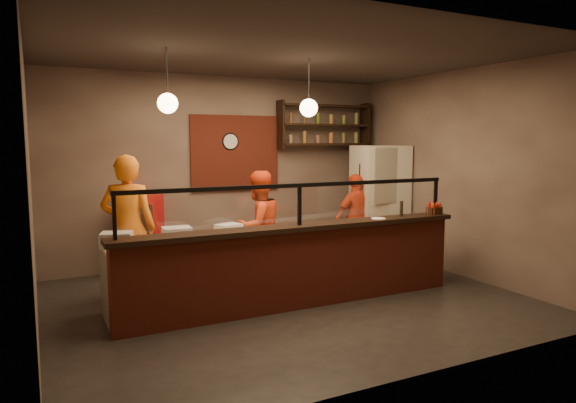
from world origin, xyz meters
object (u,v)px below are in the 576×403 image
cook_left (128,228)px  pepper_mill (401,209)px  wall_clock (230,141)px  cook_right (356,218)px  red_cooler (146,235)px  condiment_caddy (434,210)px  pizza_dough (317,230)px  fridge (379,202)px  cook_mid (259,227)px

cook_left → pepper_mill: (3.53, -1.19, 0.19)m
cook_left → wall_clock: bearing=-119.8°
cook_right → red_cooler: size_ratio=1.19×
condiment_caddy → pepper_mill: (-0.55, 0.06, 0.05)m
cook_left → pizza_dough: size_ratio=3.76×
fridge → pizza_dough: (-2.13, -1.48, -0.11)m
cook_mid → condiment_caddy: cook_mid is taller
fridge → pizza_dough: fridge is taller
cook_mid → fridge: size_ratio=0.83×
wall_clock → condiment_caddy: (2.10, -2.77, -0.99)m
fridge → cook_left: bearing=-163.1°
cook_right → red_cooler: bearing=-17.1°
cook_right → fridge: 0.61m
cook_left → pepper_mill: 3.73m
red_cooler → condiment_caddy: (3.63, -2.46, 0.46)m
cook_right → condiment_caddy: (0.15, -1.77, 0.34)m
cook_left → condiment_caddy: size_ratio=10.43×
wall_clock → cook_mid: 1.92m
cook_left → fridge: 4.53m
wall_clock → condiment_caddy: 3.61m
cook_mid → cook_right: (2.05, 0.45, -0.06)m
red_cooler → wall_clock: bearing=21.7°
pizza_dough → pepper_mill: 1.25m
condiment_caddy → pepper_mill: pepper_mill is taller
cook_mid → condiment_caddy: (2.20, -1.32, 0.28)m
cook_mid → red_cooler: (-1.43, 1.14, -0.19)m
pepper_mill → wall_clock: bearing=119.7°
cook_left → cook_right: (3.93, 0.52, -0.20)m
wall_clock → condiment_caddy: size_ratio=1.61×
cook_left → cook_right: size_ratio=1.26×
fridge → pepper_mill: (-0.95, -1.80, 0.15)m
condiment_caddy → cook_left: bearing=163.1°
cook_right → condiment_caddy: bearing=89.0°
fridge → condiment_caddy: fridge is taller
fridge → red_cooler: fridge is taller
wall_clock → cook_mid: (-0.10, -1.45, -1.26)m
cook_left → pizza_dough: cook_left is taller
pepper_mill → condiment_caddy: bearing=-5.9°
red_cooler → pepper_mill: (3.08, -2.40, 0.52)m
wall_clock → cook_left: 2.74m
cook_left → fridge: bearing=-149.5°
pepper_mill → cook_right: bearing=76.7°
cook_mid → fridge: 2.66m
cook_left → cook_mid: (1.89, 0.07, -0.13)m
wall_clock → fridge: (2.50, -0.91, -1.09)m
cook_mid → red_cooler: cook_mid is taller
cook_mid → pepper_mill: 2.10m
condiment_caddy → wall_clock: bearing=127.2°
cook_right → condiment_caddy: 1.80m
pepper_mill → fridge: bearing=62.1°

